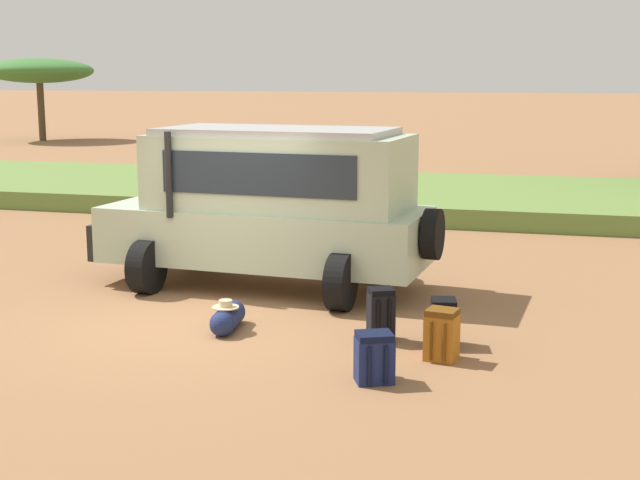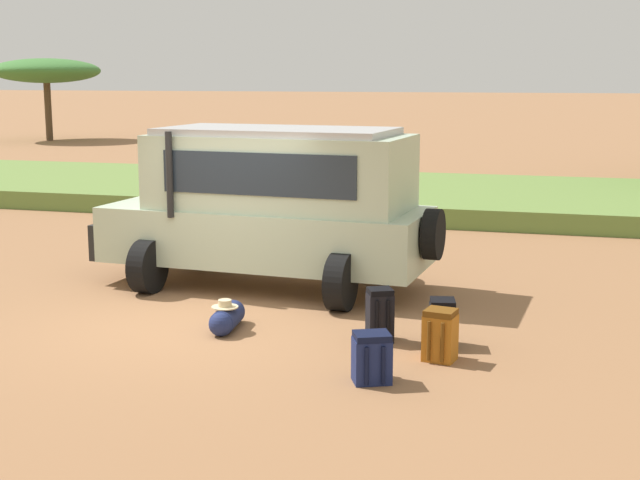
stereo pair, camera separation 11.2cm
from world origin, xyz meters
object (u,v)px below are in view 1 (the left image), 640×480
object	(u,v)px
backpack_outermost	(381,315)
acacia_tree_far_left	(39,71)
duffel_bag_low_black_case	(228,317)
backpack_cluster_center	(443,323)
safari_vehicle	(272,204)
backpack_near_rear_wheel	(442,335)
backpack_beside_front_wheel	(374,358)

from	to	relation	value
backpack_outermost	acacia_tree_far_left	world-z (taller)	acacia_tree_far_left
duffel_bag_low_black_case	backpack_cluster_center	bearing A→B (deg)	1.40
safari_vehicle	backpack_near_rear_wheel	bearing A→B (deg)	-43.82
duffel_bag_low_black_case	safari_vehicle	bearing A→B (deg)	94.58
safari_vehicle	acacia_tree_far_left	bearing A→B (deg)	128.18
backpack_beside_front_wheel	backpack_near_rear_wheel	distance (m)	1.11
acacia_tree_far_left	backpack_outermost	bearing A→B (deg)	-51.42
backpack_outermost	backpack_near_rear_wheel	bearing A→B (deg)	-33.04
safari_vehicle	backpack_beside_front_wheel	world-z (taller)	safari_vehicle
safari_vehicle	acacia_tree_far_left	world-z (taller)	acacia_tree_far_left
backpack_beside_front_wheel	backpack_cluster_center	distance (m)	1.58
backpack_outermost	safari_vehicle	bearing A→B (deg)	132.87
backpack_cluster_center	backpack_outermost	size ratio (longest dim) A/B	0.86
backpack_near_rear_wheel	acacia_tree_far_left	distance (m)	38.01
backpack_beside_front_wheel	acacia_tree_far_left	xyz separation A→B (m)	(-23.27, 30.35, 3.14)
backpack_beside_front_wheel	safari_vehicle	bearing A→B (deg)	122.24
backpack_cluster_center	duffel_bag_low_black_case	xyz separation A→B (m)	(-2.75, -0.07, -0.11)
safari_vehicle	backpack_outermost	xyz separation A→B (m)	(2.17, -2.34, -0.97)
backpack_cluster_center	duffel_bag_low_black_case	world-z (taller)	backpack_cluster_center
backpack_outermost	acacia_tree_far_left	bearing A→B (deg)	128.58
backpack_near_rear_wheel	duffel_bag_low_black_case	distance (m)	2.85
safari_vehicle	backpack_beside_front_wheel	bearing A→B (deg)	-57.76
duffel_bag_low_black_case	backpack_near_rear_wheel	bearing A→B (deg)	-9.92
backpack_outermost	duffel_bag_low_black_case	world-z (taller)	backpack_outermost
safari_vehicle	backpack_outermost	bearing A→B (deg)	-47.13
safari_vehicle	duffel_bag_low_black_case	size ratio (longest dim) A/B	5.93
duffel_bag_low_black_case	backpack_beside_front_wheel	bearing A→B (deg)	-32.75
safari_vehicle	backpack_beside_front_wheel	distance (m)	4.62
backpack_outermost	duffel_bag_low_black_case	bearing A→B (deg)	-178.67
safari_vehicle	backpack_cluster_center	distance (m)	3.88
backpack_beside_front_wheel	backpack_near_rear_wheel	size ratio (longest dim) A/B	0.90
backpack_beside_front_wheel	backpack_outermost	xyz separation A→B (m)	(-0.23, 1.47, 0.06)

